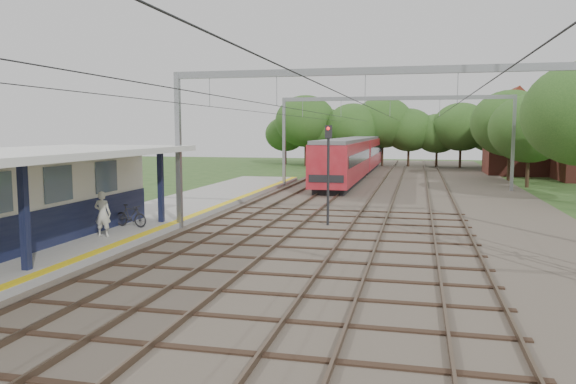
% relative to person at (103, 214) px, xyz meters
% --- Properties ---
extents(ballast_bed, '(18.00, 90.00, 0.10)m').
position_rel_person_xyz_m(ballast_bed, '(10.58, 18.72, -1.19)').
color(ballast_bed, '#473D33').
rests_on(ballast_bed, ground).
extents(platform, '(5.00, 52.00, 0.35)m').
position_rel_person_xyz_m(platform, '(-0.92, 2.72, -1.06)').
color(platform, gray).
rests_on(platform, ground).
extents(yellow_stripe, '(0.45, 52.00, 0.01)m').
position_rel_person_xyz_m(yellow_stripe, '(1.33, 2.72, -0.88)').
color(yellow_stripe, yellow).
rests_on(yellow_stripe, platform).
extents(rail_tracks, '(11.80, 88.00, 0.15)m').
position_rel_person_xyz_m(rail_tracks, '(8.08, 18.72, -1.06)').
color(rail_tracks, brown).
rests_on(rail_tracks, ballast_bed).
extents(catenary_system, '(17.22, 88.00, 7.00)m').
position_rel_person_xyz_m(catenary_system, '(9.96, 14.00, 4.28)').
color(catenary_system, gray).
rests_on(catenary_system, ground).
extents(tree_band, '(31.72, 30.88, 8.82)m').
position_rel_person_xyz_m(tree_band, '(10.42, 45.84, 3.69)').
color(tree_band, '#382619').
rests_on(tree_band, ground).
extents(house_far, '(8.00, 6.12, 8.66)m').
position_rel_person_xyz_m(house_far, '(22.58, 40.72, 2.00)').
color(house_far, brown).
rests_on(house_far, ground).
extents(person, '(0.69, 0.50, 1.77)m').
position_rel_person_xyz_m(person, '(0.00, 0.00, 0.00)').
color(person, beige).
rests_on(person, platform).
extents(bicycle, '(1.66, 0.73, 0.96)m').
position_rel_person_xyz_m(bicycle, '(-0.01, 2.19, -0.40)').
color(bicycle, black).
rests_on(bicycle, platform).
extents(train, '(2.78, 34.64, 3.66)m').
position_rel_person_xyz_m(train, '(6.08, 34.20, 0.81)').
color(train, black).
rests_on(train, ballast_bed).
extents(signal_post, '(0.35, 0.30, 4.70)m').
position_rel_person_xyz_m(signal_post, '(7.93, 6.00, 1.81)').
color(signal_post, black).
rests_on(signal_post, ground).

